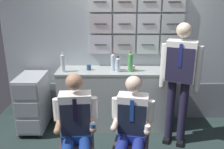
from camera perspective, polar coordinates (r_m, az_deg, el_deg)
name	(u,v)px	position (r m, az deg, el deg)	size (l,w,h in m)	color
galley_bulkhead	(131,58)	(4.03, 4.55, 3.97)	(4.20, 0.14, 2.18)	#ACB8BF
galley_counter	(116,98)	(3.95, 0.89, -5.74)	(1.86, 0.53, 0.99)	#ABB2B0
service_trolley	(34,102)	(4.03, -18.36, -6.19)	(0.40, 0.65, 0.93)	black
folding_chair_left	(78,131)	(3.00, -8.29, -13.36)	(0.44, 0.44, 0.86)	#2D2D33
crew_member_left	(76,124)	(2.77, -8.60, -11.76)	(0.51, 0.64, 1.29)	black
folding_chair_right	(133,131)	(2.98, 5.11, -13.40)	(0.47, 0.47, 0.86)	#2D2D33
crew_member_right	(132,126)	(2.76, 4.84, -12.19)	(0.50, 0.64, 1.26)	black
crew_member_standing	(180,74)	(3.42, 16.12, 0.23)	(0.52, 0.38, 1.78)	black
water_bottle_blue_cap	(131,62)	(3.67, 4.57, 3.00)	(0.07, 0.07, 0.32)	#489E52
water_bottle_clear	(113,62)	(3.71, 0.33, 3.02)	(0.07, 0.07, 0.29)	silver
water_bottle_tall	(118,65)	(3.65, 1.52, 2.41)	(0.08, 0.08, 0.25)	silver
sparkling_bottle_green	(63,63)	(3.72, -11.65, 2.78)	(0.06, 0.06, 0.30)	silver
coffee_cup_white	(134,68)	(3.77, 5.23, 1.66)	(0.06, 0.06, 0.08)	beige
paper_cup_blue	(89,67)	(3.78, -5.50, 1.73)	(0.07, 0.07, 0.08)	navy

